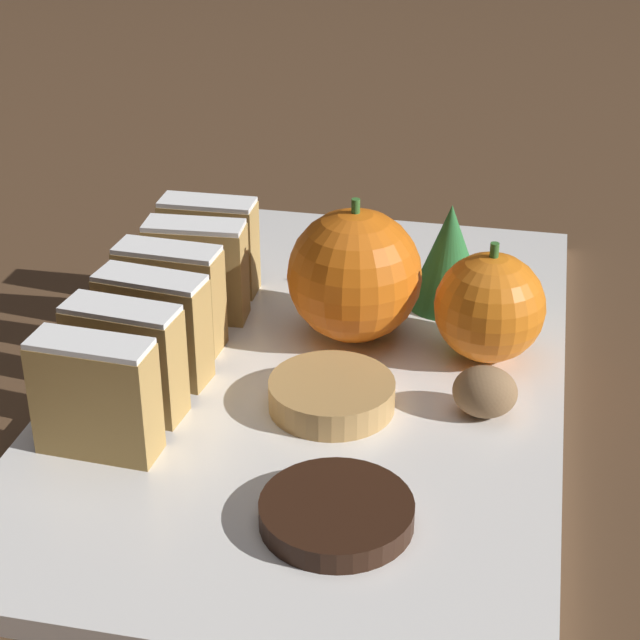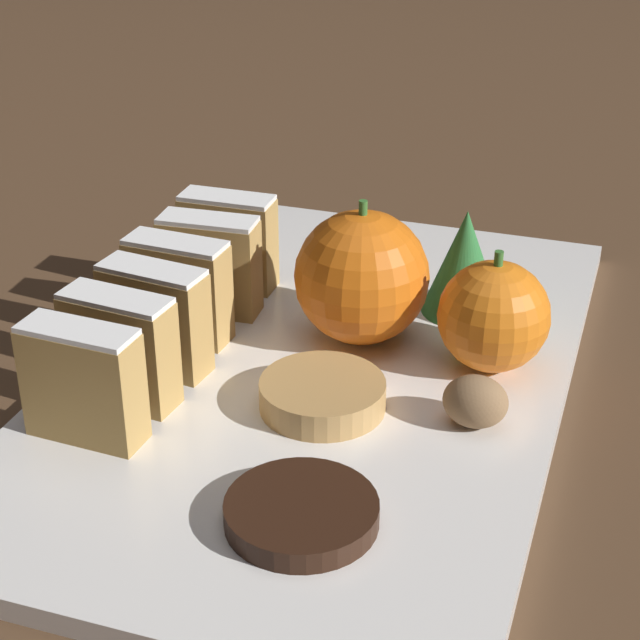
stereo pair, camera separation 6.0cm
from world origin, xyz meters
TOP-DOWN VIEW (x-y plane):
  - ground_plane at (0.00, 0.00)m, footprint 6.00×6.00m
  - serving_platter at (0.00, 0.00)m, footprint 0.27×0.45m
  - stollen_slice_front at (-0.09, -0.10)m, footprint 0.06×0.03m
  - stollen_slice_second at (-0.09, -0.07)m, footprint 0.06×0.03m
  - stollen_slice_third at (-0.09, -0.03)m, footprint 0.06×0.03m
  - stollen_slice_fourth at (-0.09, 0.01)m, footprint 0.06×0.03m
  - stollen_slice_fifth at (-0.09, 0.04)m, footprint 0.06×0.03m
  - stollen_slice_sixth at (-0.09, 0.08)m, footprint 0.06×0.02m
  - orange_near at (0.01, 0.04)m, footprint 0.08×0.08m
  - orange_far at (0.09, 0.03)m, footprint 0.06×0.06m
  - walnut at (0.10, -0.03)m, footprint 0.03×0.03m
  - chocolate_cookie at (0.04, -0.14)m, footprint 0.07×0.07m
  - gingerbread_cookie at (0.02, -0.04)m, footprint 0.07×0.07m
  - evergreen_sprig at (0.06, 0.09)m, footprint 0.05×0.05m

SIDE VIEW (x-z plane):
  - ground_plane at x=0.00m, z-range 0.00..0.00m
  - serving_platter at x=0.00m, z-range 0.00..0.01m
  - chocolate_cookie at x=0.04m, z-range 0.01..0.02m
  - gingerbread_cookie at x=0.02m, z-range 0.01..0.03m
  - walnut at x=0.10m, z-range 0.01..0.04m
  - stollen_slice_front at x=-0.09m, z-range 0.01..0.07m
  - stollen_slice_second at x=-0.09m, z-range 0.01..0.07m
  - stollen_slice_third at x=-0.09m, z-range 0.01..0.07m
  - stollen_slice_fourth at x=-0.09m, z-range 0.01..0.07m
  - stollen_slice_fifth at x=-0.09m, z-range 0.01..0.07m
  - stollen_slice_sixth at x=-0.09m, z-range 0.01..0.07m
  - orange_far at x=0.09m, z-range 0.01..0.08m
  - evergreen_sprig at x=0.06m, z-range 0.01..0.08m
  - orange_near at x=0.01m, z-range 0.01..0.10m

